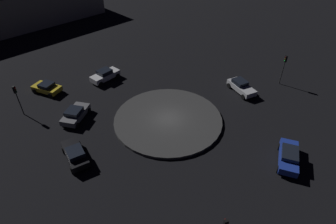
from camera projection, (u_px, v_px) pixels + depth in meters
name	position (u px, v px, depth m)	size (l,w,h in m)	color
ground_plane	(168.00, 120.00, 33.45)	(119.92, 119.92, 0.00)	black
roundabout_island	(168.00, 119.00, 33.35)	(12.80, 12.80, 0.33)	#383838
car_yellow	(47.00, 88.00, 37.84)	(2.73, 4.10, 1.42)	gold
car_silver	(241.00, 86.00, 37.98)	(4.48, 4.03, 1.54)	silver
car_white	(105.00, 75.00, 40.31)	(4.57, 3.61, 1.65)	white
car_grey	(75.00, 114.00, 33.21)	(4.10, 2.20, 1.48)	slate
car_blue	(289.00, 156.00, 27.69)	(4.73, 2.47, 1.52)	#1E38A5
car_black	(75.00, 154.00, 28.00)	(4.31, 4.19, 1.54)	black
traffic_light_north	(17.00, 95.00, 32.64)	(0.33, 0.37, 4.02)	#2D2D2D
traffic_light_southeast	(284.00, 64.00, 38.16)	(0.38, 0.39, 4.34)	#2D2D2D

